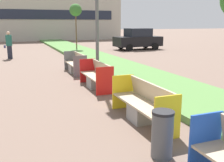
{
  "coord_description": "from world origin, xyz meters",
  "views": [
    {
      "loc": [
        -1.94,
        1.85,
        2.34
      ],
      "look_at": [
        0.9,
        9.12,
        0.6
      ],
      "focal_mm": 42.0,
      "sensor_mm": 36.0,
      "label": 1
    }
  ],
  "objects_px": {
    "sapling_tree_far": "(76,11)",
    "pedestrian_walking": "(9,45)",
    "bench_yellow_frame": "(143,106)",
    "bench_grey_frame": "(76,65)",
    "litter_bin": "(162,134)",
    "bench_red_frame": "(96,78)",
    "parked_car_distant": "(138,39)"
  },
  "relations": [
    {
      "from": "litter_bin",
      "to": "pedestrian_walking",
      "type": "distance_m",
      "value": 15.1
    },
    {
      "from": "litter_bin",
      "to": "pedestrian_walking",
      "type": "height_order",
      "value": "pedestrian_walking"
    },
    {
      "from": "bench_grey_frame",
      "to": "litter_bin",
      "type": "distance_m",
      "value": 8.47
    },
    {
      "from": "sapling_tree_far",
      "to": "bench_red_frame",
      "type": "bearing_deg",
      "value": -100.78
    },
    {
      "from": "sapling_tree_far",
      "to": "pedestrian_walking",
      "type": "relative_size",
      "value": 2.18
    },
    {
      "from": "bench_red_frame",
      "to": "litter_bin",
      "type": "xyz_separation_m",
      "value": [
        -0.5,
        -5.28,
        0.06
      ]
    },
    {
      "from": "bench_yellow_frame",
      "to": "litter_bin",
      "type": "distance_m",
      "value": 1.74
    },
    {
      "from": "bench_yellow_frame",
      "to": "bench_grey_frame",
      "type": "xyz_separation_m",
      "value": [
        -0.0,
        6.79,
        -0.01
      ]
    },
    {
      "from": "sapling_tree_far",
      "to": "pedestrian_walking",
      "type": "xyz_separation_m",
      "value": [
        -5.42,
        -3.63,
        -2.42
      ]
    },
    {
      "from": "litter_bin",
      "to": "bench_red_frame",
      "type": "bearing_deg",
      "value": 84.58
    },
    {
      "from": "bench_red_frame",
      "to": "parked_car_distant",
      "type": "xyz_separation_m",
      "value": [
        7.84,
        12.13,
        0.54
      ]
    },
    {
      "from": "bench_red_frame",
      "to": "bench_grey_frame",
      "type": "height_order",
      "value": "same"
    },
    {
      "from": "bench_grey_frame",
      "to": "litter_bin",
      "type": "height_order",
      "value": "bench_grey_frame"
    },
    {
      "from": "litter_bin",
      "to": "pedestrian_walking",
      "type": "bearing_deg",
      "value": 99.12
    },
    {
      "from": "bench_yellow_frame",
      "to": "bench_red_frame",
      "type": "bearing_deg",
      "value": 90.03
    },
    {
      "from": "bench_grey_frame",
      "to": "parked_car_distant",
      "type": "height_order",
      "value": "parked_car_distant"
    },
    {
      "from": "pedestrian_walking",
      "to": "litter_bin",
      "type": "bearing_deg",
      "value": -80.88
    },
    {
      "from": "litter_bin",
      "to": "sapling_tree_far",
      "type": "distance_m",
      "value": 19.0
    },
    {
      "from": "bench_red_frame",
      "to": "litter_bin",
      "type": "relative_size",
      "value": 2.46
    },
    {
      "from": "bench_red_frame",
      "to": "sapling_tree_far",
      "type": "relative_size",
      "value": 0.54
    },
    {
      "from": "bench_yellow_frame",
      "to": "sapling_tree_far",
      "type": "distance_m",
      "value": 17.31
    },
    {
      "from": "parked_car_distant",
      "to": "pedestrian_walking",
      "type": "bearing_deg",
      "value": -170.08
    },
    {
      "from": "bench_yellow_frame",
      "to": "bench_red_frame",
      "type": "xyz_separation_m",
      "value": [
        -0.0,
        3.62,
        -0.0
      ]
    },
    {
      "from": "litter_bin",
      "to": "sapling_tree_far",
      "type": "xyz_separation_m",
      "value": [
        3.02,
        18.53,
        2.9
      ]
    },
    {
      "from": "pedestrian_walking",
      "to": "sapling_tree_far",
      "type": "bearing_deg",
      "value": 33.82
    },
    {
      "from": "bench_grey_frame",
      "to": "sapling_tree_far",
      "type": "bearing_deg",
      "value": 75.94
    },
    {
      "from": "bench_red_frame",
      "to": "litter_bin",
      "type": "height_order",
      "value": "bench_red_frame"
    },
    {
      "from": "sapling_tree_far",
      "to": "parked_car_distant",
      "type": "bearing_deg",
      "value": -11.94
    },
    {
      "from": "parked_car_distant",
      "to": "litter_bin",
      "type": "bearing_deg",
      "value": -118.8
    },
    {
      "from": "bench_yellow_frame",
      "to": "pedestrian_walking",
      "type": "height_order",
      "value": "pedestrian_walking"
    },
    {
      "from": "bench_yellow_frame",
      "to": "parked_car_distant",
      "type": "height_order",
      "value": "parked_car_distant"
    },
    {
      "from": "bench_yellow_frame",
      "to": "pedestrian_walking",
      "type": "xyz_separation_m",
      "value": [
        -2.9,
        13.24,
        0.54
      ]
    }
  ]
}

